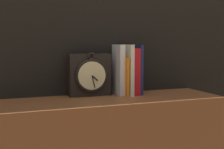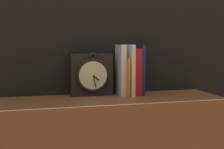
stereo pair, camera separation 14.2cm
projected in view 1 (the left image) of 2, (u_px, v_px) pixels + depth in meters
wall_back at (99, 4)px, 1.55m from camera, size 6.00×0.05×2.60m
clock at (90, 75)px, 1.49m from camera, size 0.20×0.08×0.21m
book_slot0_white at (118, 70)px, 1.52m from camera, size 0.03×0.11×0.25m
book_slot1_orange at (123, 76)px, 1.52m from camera, size 0.01×0.14×0.18m
book_slot2_cream at (127, 70)px, 1.52m from camera, size 0.02×0.14×0.25m
book_slot3_red at (132, 71)px, 1.54m from camera, size 0.04×0.13×0.23m
book_slot4_navy at (137, 69)px, 1.55m from camera, size 0.01×0.12×0.24m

